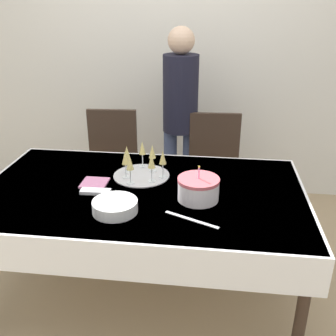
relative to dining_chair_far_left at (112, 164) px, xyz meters
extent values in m
plane|color=tan|center=(0.42, -0.87, -0.51)|extent=(12.00, 12.00, 0.00)
cube|color=silver|center=(0.42, 0.72, 0.84)|extent=(8.00, 0.05, 2.70)
cube|color=white|center=(0.42, -0.87, 0.22)|extent=(1.84, 1.08, 0.03)
cube|color=white|center=(0.42, -0.87, 0.13)|extent=(1.87, 1.11, 0.21)
cylinder|color=#38281E|center=(1.28, -1.35, -0.15)|extent=(0.06, 0.06, 0.72)
cylinder|color=#38281E|center=(-0.44, -0.39, -0.15)|extent=(0.06, 0.06, 0.72)
cylinder|color=#38281E|center=(1.28, -0.39, -0.15)|extent=(0.06, 0.06, 0.72)
cube|color=#38281E|center=(0.01, -0.08, -0.09)|extent=(0.45, 0.45, 0.04)
cube|color=#38281E|center=(-0.01, 0.11, 0.18)|extent=(0.40, 0.06, 0.50)
cylinder|color=#38281E|center=(0.20, -0.25, -0.31)|extent=(0.04, 0.04, 0.40)
cylinder|color=#38281E|center=(-0.16, -0.28, -0.31)|extent=(0.04, 0.04, 0.40)
cylinder|color=#38281E|center=(0.17, 0.11, -0.31)|extent=(0.04, 0.04, 0.40)
cylinder|color=#38281E|center=(-0.19, 0.08, -0.31)|extent=(0.04, 0.04, 0.40)
cube|color=#38281E|center=(0.84, -0.08, -0.09)|extent=(0.44, 0.44, 0.04)
cube|color=#38281E|center=(0.82, 0.11, 0.18)|extent=(0.40, 0.06, 0.50)
cylinder|color=#38281E|center=(1.03, -0.25, -0.31)|extent=(0.04, 0.04, 0.40)
cylinder|color=#38281E|center=(0.67, -0.27, -0.31)|extent=(0.04, 0.04, 0.40)
cylinder|color=#38281E|center=(1.00, 0.11, -0.31)|extent=(0.04, 0.04, 0.40)
cylinder|color=#38281E|center=(0.65, 0.08, -0.31)|extent=(0.04, 0.04, 0.40)
cylinder|color=white|center=(0.75, -0.96, 0.29)|extent=(0.22, 0.22, 0.11)
cylinder|color=#D15B66|center=(0.75, -0.96, 0.35)|extent=(0.23, 0.23, 0.02)
cylinder|color=pink|center=(0.75, -0.96, 0.39)|extent=(0.01, 0.01, 0.06)
sphere|color=#F9CC4C|center=(0.75, -0.96, 0.43)|extent=(0.01, 0.01, 0.01)
cylinder|color=silver|center=(0.39, -0.69, 0.24)|extent=(0.35, 0.35, 0.01)
cylinder|color=silver|center=(0.52, -0.71, 0.24)|extent=(0.05, 0.05, 0.00)
cylinder|color=silver|center=(0.52, -0.71, 0.29)|extent=(0.01, 0.01, 0.08)
cone|color=#E0CC72|center=(0.52, -0.71, 0.37)|extent=(0.04, 0.04, 0.08)
cylinder|color=silver|center=(0.44, -0.62, 0.24)|extent=(0.05, 0.05, 0.00)
cylinder|color=silver|center=(0.44, -0.62, 0.29)|extent=(0.01, 0.01, 0.08)
cone|color=#E0CC72|center=(0.44, -0.62, 0.37)|extent=(0.04, 0.04, 0.08)
cylinder|color=silver|center=(0.37, -0.57, 0.24)|extent=(0.05, 0.05, 0.00)
cylinder|color=silver|center=(0.37, -0.57, 0.29)|extent=(0.01, 0.01, 0.08)
cone|color=#E0CC72|center=(0.37, -0.57, 0.37)|extent=(0.04, 0.04, 0.08)
cylinder|color=silver|center=(0.29, -0.66, 0.24)|extent=(0.05, 0.05, 0.00)
cylinder|color=silver|center=(0.29, -0.66, 0.29)|extent=(0.01, 0.01, 0.08)
cone|color=#E0CC72|center=(0.29, -0.66, 0.37)|extent=(0.04, 0.04, 0.08)
cylinder|color=silver|center=(0.30, -0.74, 0.24)|extent=(0.05, 0.05, 0.00)
cylinder|color=silver|center=(0.30, -0.74, 0.29)|extent=(0.01, 0.01, 0.08)
cone|color=#E0CC72|center=(0.30, -0.74, 0.37)|extent=(0.04, 0.04, 0.08)
cylinder|color=silver|center=(0.34, -0.82, 0.24)|extent=(0.05, 0.05, 0.00)
cylinder|color=silver|center=(0.34, -0.82, 0.29)|extent=(0.01, 0.01, 0.08)
cone|color=#E0CC72|center=(0.34, -0.82, 0.37)|extent=(0.04, 0.04, 0.08)
cylinder|color=silver|center=(0.46, -0.77, 0.24)|extent=(0.05, 0.05, 0.00)
cylinder|color=silver|center=(0.46, -0.77, 0.29)|extent=(0.01, 0.01, 0.08)
cone|color=#E0CC72|center=(0.46, -0.77, 0.37)|extent=(0.04, 0.04, 0.08)
cylinder|color=white|center=(0.33, -1.15, 0.24)|extent=(0.23, 0.23, 0.01)
cylinder|color=white|center=(0.33, -1.15, 0.25)|extent=(0.23, 0.23, 0.01)
cylinder|color=white|center=(0.33, -1.15, 0.25)|extent=(0.23, 0.23, 0.01)
cylinder|color=white|center=(0.33, -1.15, 0.26)|extent=(0.23, 0.23, 0.01)
cylinder|color=white|center=(0.33, -1.15, 0.27)|extent=(0.23, 0.23, 0.01)
cylinder|color=white|center=(0.33, -1.15, 0.27)|extent=(0.23, 0.23, 0.01)
cylinder|color=white|center=(0.33, -1.15, 0.28)|extent=(0.23, 0.23, 0.01)
cylinder|color=white|center=(0.33, -1.15, 0.29)|extent=(0.23, 0.23, 0.01)
cylinder|color=white|center=(0.33, -1.15, 0.30)|extent=(0.23, 0.23, 0.01)
cube|color=silver|center=(0.73, -1.18, 0.24)|extent=(0.28, 0.14, 0.00)
cube|color=silver|center=(0.17, -0.96, 0.25)|extent=(0.17, 0.06, 0.02)
cube|color=pink|center=(0.13, -0.84, 0.24)|extent=(0.15, 0.15, 0.01)
cylinder|color=#3F4C72|center=(0.46, 0.19, -0.13)|extent=(0.11, 0.11, 0.76)
cylinder|color=#3F4C72|center=(0.62, 0.19, -0.13)|extent=(0.11, 0.11, 0.76)
cylinder|color=black|center=(0.54, 0.19, 0.55)|extent=(0.28, 0.28, 0.60)
sphere|color=#D8B293|center=(0.54, 0.19, 0.96)|extent=(0.21, 0.21, 0.21)
camera|label=1|loc=(0.82, -2.87, 1.26)|focal=42.00mm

